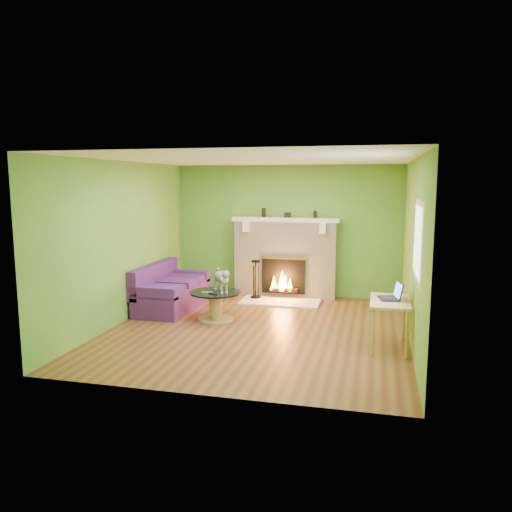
{
  "coord_description": "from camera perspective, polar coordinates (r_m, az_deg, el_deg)",
  "views": [
    {
      "loc": [
        1.74,
        -7.29,
        2.26
      ],
      "look_at": [
        -0.13,
        0.4,
        1.09
      ],
      "focal_mm": 35.0,
      "sensor_mm": 36.0,
      "label": 1
    }
  ],
  "objects": [
    {
      "name": "wall_back",
      "position": [
        9.99,
        3.58,
        2.88
      ],
      "size": [
        5.0,
        0.0,
        5.0
      ],
      "primitive_type": "plane",
      "rotation": [
        1.57,
        0.0,
        0.0
      ],
      "color": "#50912F",
      "rests_on": "floor"
    },
    {
      "name": "laptop",
      "position": [
        7.1,
        14.94,
        -3.82
      ],
      "size": [
        0.35,
        0.39,
        0.25
      ],
      "primitive_type": null,
      "rotation": [
        0.0,
        0.0,
        0.22
      ],
      "color": "black",
      "rests_on": "desk"
    },
    {
      "name": "mantel",
      "position": [
        9.77,
        3.38,
        4.17
      ],
      "size": [
        2.1,
        0.28,
        0.08
      ],
      "primitive_type": "cube",
      "color": "white",
      "rests_on": "fireplace"
    },
    {
      "name": "mantel_box",
      "position": [
        9.79,
        3.62,
        4.71
      ],
      "size": [
        0.12,
        0.08,
        0.1
      ],
      "primitive_type": "cube",
      "color": "black",
      "rests_on": "mantel"
    },
    {
      "name": "ceiling",
      "position": [
        7.5,
        0.25,
        11.0
      ],
      "size": [
        5.0,
        5.0,
        0.0
      ],
      "primitive_type": "plane",
      "rotation": [
        3.14,
        0.0,
        0.0
      ],
      "color": "white",
      "rests_on": "wall_back"
    },
    {
      "name": "wall_front",
      "position": [
        5.19,
        -6.17,
        -2.32
      ],
      "size": [
        5.0,
        0.0,
        5.0
      ],
      "primitive_type": "plane",
      "rotation": [
        -1.57,
        0.0,
        0.0
      ],
      "color": "#50912F",
      "rests_on": "floor"
    },
    {
      "name": "wall_right",
      "position": [
        7.37,
        17.52,
        0.53
      ],
      "size": [
        0.0,
        5.0,
        5.0
      ],
      "primitive_type": "plane",
      "rotation": [
        1.57,
        0.0,
        -1.57
      ],
      "color": "#50912F",
      "rests_on": "floor"
    },
    {
      "name": "wall_left",
      "position": [
        8.37,
        -14.92,
        1.54
      ],
      "size": [
        0.0,
        5.0,
        5.0
      ],
      "primitive_type": "plane",
      "rotation": [
        1.57,
        0.0,
        1.57
      ],
      "color": "#50912F",
      "rests_on": "floor"
    },
    {
      "name": "floor",
      "position": [
        7.83,
        0.24,
        -8.37
      ],
      "size": [
        5.0,
        5.0,
        0.0
      ],
      "primitive_type": "plane",
      "color": "brown",
      "rests_on": "ground"
    },
    {
      "name": "window_frame",
      "position": [
        6.45,
        18.04,
        1.67
      ],
      "size": [
        0.0,
        1.2,
        1.2
      ],
      "primitive_type": "plane",
      "rotation": [
        1.57,
        0.0,
        -1.57
      ],
      "color": "silver",
      "rests_on": "wall_right"
    },
    {
      "name": "coffee_table",
      "position": [
        8.31,
        -4.66,
        -5.44
      ],
      "size": [
        0.84,
        0.84,
        0.48
      ],
      "color": "tan",
      "rests_on": "floor"
    },
    {
      "name": "desk",
      "position": [
        7.09,
        15.04,
        -5.53
      ],
      "size": [
        0.52,
        0.9,
        0.67
      ],
      "color": "tan",
      "rests_on": "floor"
    },
    {
      "name": "mantel_vase_right",
      "position": [
        9.71,
        6.77,
        4.75
      ],
      "size": [
        0.07,
        0.07,
        0.14
      ],
      "primitive_type": "cylinder",
      "color": "black",
      "rests_on": "mantel"
    },
    {
      "name": "mantel_vase_left",
      "position": [
        9.88,
        0.89,
        4.99
      ],
      "size": [
        0.08,
        0.08,
        0.18
      ],
      "primitive_type": "cylinder",
      "color": "black",
      "rests_on": "mantel"
    },
    {
      "name": "fireplace",
      "position": [
        9.88,
        3.36,
        -0.26
      ],
      "size": [
        2.1,
        0.46,
        1.58
      ],
      "color": "beige",
      "rests_on": "floor"
    },
    {
      "name": "fire_tools",
      "position": [
        9.69,
        -0.04,
        -2.62
      ],
      "size": [
        0.2,
        0.2,
        0.75
      ],
      "primitive_type": null,
      "color": "black",
      "rests_on": "hearth"
    },
    {
      "name": "window_pane",
      "position": [
        6.45,
        17.97,
        1.67
      ],
      "size": [
        0.0,
        1.06,
        1.06
      ],
      "primitive_type": "plane",
      "rotation": [
        1.57,
        0.0,
        -1.57
      ],
      "color": "white",
      "rests_on": "wall_right"
    },
    {
      "name": "hearth",
      "position": [
        9.53,
        2.76,
        -5.23
      ],
      "size": [
        1.5,
        0.75,
        0.03
      ],
      "primitive_type": "cube",
      "color": "beige",
      "rests_on": "floor"
    },
    {
      "name": "remote_black",
      "position": [
        8.09,
        -4.94,
        -4.3
      ],
      "size": [
        0.16,
        0.12,
        0.02
      ],
      "primitive_type": "cube",
      "rotation": [
        0.0,
        0.0,
        -0.52
      ],
      "color": "black",
      "rests_on": "coffee_table"
    },
    {
      "name": "cat",
      "position": [
        8.25,
        -4.06,
        -2.68
      ],
      "size": [
        0.57,
        0.66,
        0.4
      ],
      "primitive_type": null,
      "rotation": [
        0.0,
        0.0,
        0.63
      ],
      "color": "slate",
      "rests_on": "coffee_table"
    },
    {
      "name": "sofa",
      "position": [
        9.18,
        -9.8,
        -3.99
      ],
      "size": [
        0.85,
        1.78,
        0.8
      ],
      "color": "#461962",
      "rests_on": "floor"
    },
    {
      "name": "remote_silver",
      "position": [
        8.18,
        -5.61,
        -4.16
      ],
      "size": [
        0.17,
        0.06,
        0.02
      ],
      "primitive_type": "cube",
      "rotation": [
        0.0,
        0.0,
        0.11
      ],
      "color": "gray",
      "rests_on": "coffee_table"
    }
  ]
}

